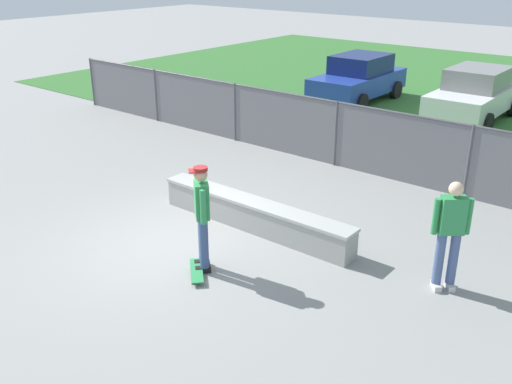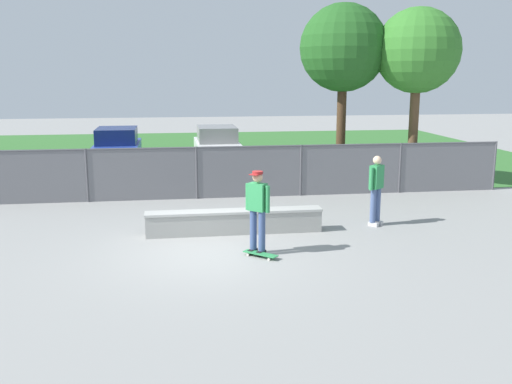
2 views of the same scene
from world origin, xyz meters
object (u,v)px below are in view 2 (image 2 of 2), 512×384
tree_near_left (343,49)px  bystander (376,187)px  skateboarder (258,208)px  tree_near_right (418,52)px  concrete_ledge (234,222)px  car_white (217,146)px  car_blue (117,148)px  skateboard (261,254)px

tree_near_left → bystander: size_ratio=3.41×
skateboarder → tree_near_right: tree_near_right is taller
concrete_ledge → tree_near_right: tree_near_right is taller
concrete_ledge → bystander: bystander is taller
tree_near_right → car_white: 9.24m
skateboarder → tree_near_left: (4.02, 7.49, 3.65)m
car_white → car_blue: bearing=-178.7°
concrete_ledge → skateboarder: size_ratio=2.37×
skateboarder → car_blue: skateboarder is taller
tree_near_right → car_blue: size_ratio=1.43×
tree_near_right → skateboard: bearing=-132.3°
skateboard → tree_near_left: tree_near_left is taller
concrete_ledge → skateboard: (0.36, -1.95, -0.22)m
skateboarder → tree_near_right: (6.34, 6.72, 3.54)m
skateboarder → tree_near_right: size_ratio=0.31×
concrete_ledge → car_blue: bearing=109.7°
skateboard → car_white: 12.61m
concrete_ledge → car_white: size_ratio=1.03×
tree_near_left → tree_near_right: tree_near_left is taller
car_blue → bystander: 12.73m
bystander → skateboarder: bearing=-149.5°
car_blue → bystander: size_ratio=2.32×
concrete_ledge → tree_near_left: bearing=52.9°
car_blue → bystander: (7.48, -10.30, 0.17)m
skateboard → car_white: (0.02, 12.59, 0.77)m
tree_near_left → bystander: tree_near_left is taller
concrete_ledge → tree_near_right: bearing=36.8°
skateboarder → car_blue: 12.95m
tree_near_right → bystander: (-2.97, -4.74, -3.56)m
skateboard → bystander: bystander is taller
concrete_ledge → skateboard: bearing=-79.6°
tree_near_left → tree_near_right: bearing=-18.2°
car_white → bystander: (3.32, -10.39, 0.17)m
tree_near_right → concrete_ledge: bearing=-143.2°
skateboarder → bystander: skateboarder is taller
skateboard → tree_near_left: 9.83m
car_white → skateboarder: bearing=-90.2°
tree_near_right → bystander: 6.64m
tree_near_left → car_white: 7.38m
skateboarder → car_white: bearing=89.8°
skateboarder → tree_near_left: bearing=61.8°
tree_near_right → car_blue: 12.41m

